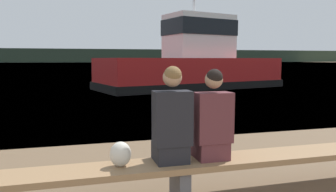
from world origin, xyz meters
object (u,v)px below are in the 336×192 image
person_right (212,121)px  shopping_bag (121,154)px  person_left (172,121)px  tugboat_red (193,65)px  bench_main (180,168)px

person_right → shopping_bag: (-0.98, 0.01, -0.29)m
person_left → tugboat_red: 14.00m
person_left → shopping_bag: size_ratio=3.96×
tugboat_red → person_left: bearing=144.8°
bench_main → tugboat_red: (4.85, 13.10, 0.83)m
bench_main → tugboat_red: size_ratio=0.84×
person_left → person_right: size_ratio=1.03×
bench_main → person_right: bearing=0.4°
bench_main → shopping_bag: bearing=178.6°
shopping_bag → tugboat_red: tugboat_red is taller
tugboat_red → shopping_bag: bearing=142.8°
bench_main → person_left: person_left is taller
person_left → tugboat_red: (4.94, 13.10, 0.33)m
shopping_bag → tugboat_red: (5.47, 13.08, 0.64)m
tugboat_red → bench_main: bearing=145.2°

